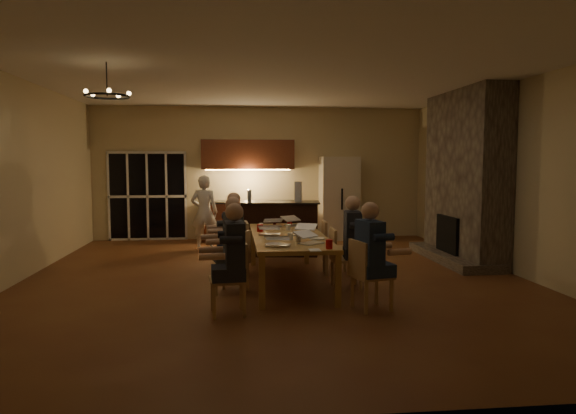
% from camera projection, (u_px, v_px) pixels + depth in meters
% --- Properties ---
extents(floor, '(9.00, 9.00, 0.00)m').
position_uv_depth(floor, '(275.00, 279.00, 8.23)').
color(floor, brown).
rests_on(floor, ground).
extents(back_wall, '(8.00, 0.04, 3.20)m').
position_uv_depth(back_wall, '(260.00, 173.00, 12.56)').
color(back_wall, beige).
rests_on(back_wall, ground).
extents(left_wall, '(0.04, 9.00, 3.20)m').
position_uv_depth(left_wall, '(7.00, 180.00, 7.66)').
color(left_wall, beige).
rests_on(left_wall, ground).
extents(right_wall, '(0.04, 9.00, 3.20)m').
position_uv_depth(right_wall, '(516.00, 178.00, 8.51)').
color(right_wall, beige).
rests_on(right_wall, ground).
extents(ceiling, '(8.00, 9.00, 0.04)m').
position_uv_depth(ceiling, '(275.00, 75.00, 7.95)').
color(ceiling, white).
rests_on(ceiling, back_wall).
extents(french_doors, '(1.86, 0.08, 2.10)m').
position_uv_depth(french_doors, '(148.00, 196.00, 12.28)').
color(french_doors, black).
rests_on(french_doors, ground).
extents(fireplace, '(0.58, 2.50, 3.20)m').
position_uv_depth(fireplace, '(465.00, 176.00, 9.67)').
color(fireplace, '#696052').
rests_on(fireplace, ground).
extents(kitchenette, '(2.24, 0.68, 2.40)m').
position_uv_depth(kitchenette, '(248.00, 190.00, 12.25)').
color(kitchenette, '#5E2D1B').
rests_on(kitchenette, ground).
extents(refrigerator, '(0.90, 0.68, 2.00)m').
position_uv_depth(refrigerator, '(339.00, 198.00, 12.45)').
color(refrigerator, beige).
rests_on(refrigerator, ground).
extents(dining_table, '(1.10, 2.95, 0.75)m').
position_uv_depth(dining_table, '(288.00, 259.00, 7.96)').
color(dining_table, tan).
rests_on(dining_table, ground).
extents(bar_island, '(1.95, 0.90, 1.08)m').
position_uv_depth(bar_island, '(273.00, 228.00, 10.34)').
color(bar_island, black).
rests_on(bar_island, ground).
extents(chair_left_near, '(0.48, 0.48, 0.89)m').
position_uv_depth(chair_left_near, '(228.00, 279.00, 6.29)').
color(chair_left_near, tan).
rests_on(chair_left_near, ground).
extents(chair_left_mid, '(0.55, 0.55, 0.89)m').
position_uv_depth(chair_left_mid, '(232.00, 262.00, 7.31)').
color(chair_left_mid, tan).
rests_on(chair_left_mid, ground).
extents(chair_left_far, '(0.46, 0.46, 0.89)m').
position_uv_depth(chair_left_far, '(235.00, 249.00, 8.41)').
color(chair_left_far, tan).
rests_on(chair_left_far, ground).
extents(chair_right_near, '(0.54, 0.54, 0.89)m').
position_uv_depth(chair_right_near, '(372.00, 275.00, 6.50)').
color(chair_right_near, tan).
rests_on(chair_right_near, ground).
extents(chair_right_mid, '(0.45, 0.45, 0.89)m').
position_uv_depth(chair_right_mid, '(346.00, 258.00, 7.62)').
color(chair_right_mid, tan).
rests_on(chair_right_mid, ground).
extents(chair_right_far, '(0.46, 0.46, 0.89)m').
position_uv_depth(chair_right_far, '(336.00, 248.00, 8.57)').
color(chair_right_far, tan).
rests_on(chair_right_far, ground).
extents(person_left_near, '(0.64, 0.64, 1.38)m').
position_uv_depth(person_left_near, '(235.00, 260.00, 6.21)').
color(person_left_near, '#202229').
rests_on(person_left_near, ground).
extents(person_right_near, '(0.71, 0.71, 1.38)m').
position_uv_depth(person_right_near, '(370.00, 257.00, 6.39)').
color(person_right_near, '#1B2C43').
rests_on(person_right_near, ground).
extents(person_left_mid, '(0.71, 0.71, 1.38)m').
position_uv_depth(person_left_mid, '(233.00, 244.00, 7.37)').
color(person_left_mid, '#363C40').
rests_on(person_left_mid, ground).
extents(person_right_mid, '(0.66, 0.66, 1.38)m').
position_uv_depth(person_right_mid, '(352.00, 242.00, 7.57)').
color(person_right_mid, '#202229').
rests_on(person_right_mid, ground).
extents(person_left_far, '(0.63, 0.63, 1.38)m').
position_uv_depth(person_left_far, '(234.00, 234.00, 8.43)').
color(person_left_far, '#1B2C43').
rests_on(person_left_far, ground).
extents(standing_person, '(0.63, 0.46, 1.59)m').
position_uv_depth(standing_person, '(204.00, 212.00, 11.04)').
color(standing_person, white).
rests_on(standing_person, ground).
extents(chandelier, '(0.60, 0.60, 0.03)m').
position_uv_depth(chandelier, '(107.00, 96.00, 6.86)').
color(chandelier, black).
rests_on(chandelier, ceiling).
extents(laptop_a, '(0.37, 0.34, 0.23)m').
position_uv_depth(laptop_a, '(278.00, 237.00, 6.88)').
color(laptop_a, silver).
rests_on(laptop_a, dining_table).
extents(laptop_b, '(0.42, 0.42, 0.23)m').
position_uv_depth(laptop_b, '(311.00, 235.00, 7.06)').
color(laptop_b, silver).
rests_on(laptop_b, dining_table).
extents(laptop_c, '(0.36, 0.33, 0.23)m').
position_uv_depth(laptop_c, '(270.00, 227.00, 7.93)').
color(laptop_c, silver).
rests_on(laptop_c, dining_table).
extents(laptop_d, '(0.40, 0.38, 0.23)m').
position_uv_depth(laptop_d, '(304.00, 228.00, 7.85)').
color(laptop_d, silver).
rests_on(laptop_d, dining_table).
extents(laptop_e, '(0.34, 0.30, 0.23)m').
position_uv_depth(laptop_e, '(272.00, 220.00, 8.92)').
color(laptop_e, silver).
rests_on(laptop_e, dining_table).
extents(laptop_f, '(0.42, 0.41, 0.23)m').
position_uv_depth(laptop_f, '(295.00, 219.00, 9.03)').
color(laptop_f, silver).
rests_on(laptop_f, dining_table).
extents(mug_front, '(0.08, 0.08, 0.10)m').
position_uv_depth(mug_front, '(290.00, 236.00, 7.41)').
color(mug_front, silver).
rests_on(mug_front, dining_table).
extents(mug_mid, '(0.08, 0.08, 0.10)m').
position_uv_depth(mug_mid, '(288.00, 227.00, 8.45)').
color(mug_mid, silver).
rests_on(mug_mid, dining_table).
extents(mug_back, '(0.07, 0.07, 0.10)m').
position_uv_depth(mug_back, '(261.00, 226.00, 8.61)').
color(mug_back, silver).
rests_on(mug_back, dining_table).
extents(redcup_near, '(0.09, 0.09, 0.12)m').
position_uv_depth(redcup_near, '(329.00, 244.00, 6.63)').
color(redcup_near, red).
rests_on(redcup_near, dining_table).
extents(redcup_mid, '(0.10, 0.10, 0.12)m').
position_uv_depth(redcup_mid, '(260.00, 228.00, 8.28)').
color(redcup_mid, red).
rests_on(redcup_mid, dining_table).
extents(redcup_far, '(0.09, 0.09, 0.12)m').
position_uv_depth(redcup_far, '(290.00, 221.00, 9.25)').
color(redcup_far, red).
rests_on(redcup_far, dining_table).
extents(can_silver, '(0.07, 0.07, 0.12)m').
position_uv_depth(can_silver, '(298.00, 237.00, 7.23)').
color(can_silver, '#B2B2B7').
rests_on(can_silver, dining_table).
extents(can_cola, '(0.06, 0.06, 0.12)m').
position_uv_depth(can_cola, '(275.00, 221.00, 9.24)').
color(can_cola, '#3F0F0C').
rests_on(can_cola, dining_table).
extents(can_right, '(0.07, 0.07, 0.12)m').
position_uv_depth(can_right, '(309.00, 228.00, 8.24)').
color(can_right, '#B2B2B7').
rests_on(can_right, dining_table).
extents(plate_near, '(0.23, 0.23, 0.02)m').
position_uv_depth(plate_near, '(317.00, 239.00, 7.48)').
color(plate_near, silver).
rests_on(plate_near, dining_table).
extents(plate_left, '(0.26, 0.26, 0.02)m').
position_uv_depth(plate_left, '(275.00, 244.00, 6.95)').
color(plate_left, silver).
rests_on(plate_left, dining_table).
extents(plate_far, '(0.24, 0.24, 0.02)m').
position_uv_depth(plate_far, '(309.00, 227.00, 8.77)').
color(plate_far, silver).
rests_on(plate_far, dining_table).
extents(notepad, '(0.14, 0.20, 0.01)m').
position_uv_depth(notepad, '(315.00, 250.00, 6.50)').
color(notepad, white).
rests_on(notepad, dining_table).
extents(bar_bottle, '(0.08, 0.08, 0.24)m').
position_uv_depth(bar_bottle, '(249.00, 195.00, 10.32)').
color(bar_bottle, '#99999E').
rests_on(bar_bottle, bar_island).
extents(bar_blender, '(0.16, 0.16, 0.40)m').
position_uv_depth(bar_blender, '(298.00, 192.00, 10.30)').
color(bar_blender, silver).
rests_on(bar_blender, bar_island).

